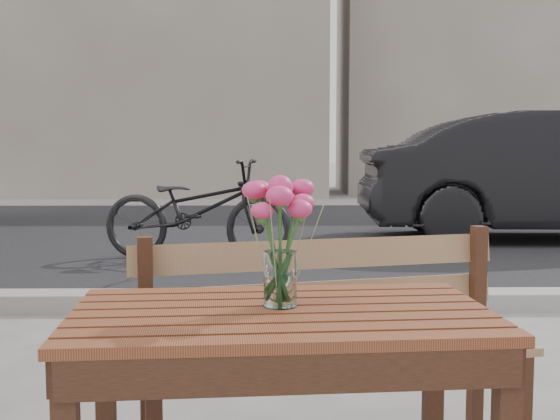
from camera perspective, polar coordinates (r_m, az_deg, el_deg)
name	(u,v)px	position (r m, az deg, el deg)	size (l,w,h in m)	color
street	(290,256)	(6.74, 0.78, -3.75)	(30.00, 8.12, 0.12)	black
backdrop_buildings	(286,32)	(16.19, 0.51, 14.26)	(15.50, 4.00, 8.00)	gray
main_table	(281,351)	(1.87, 0.11, -11.38)	(1.13, 0.72, 0.67)	#582717
main_bench	(328,323)	(2.41, 3.93, -9.12)	(1.37, 0.69, 0.82)	#9A7A50
main_vase	(280,225)	(1.84, 0.02, -1.26)	(0.19, 0.19, 0.35)	white
parked_car	(554,177)	(8.67, 21.38, 2.52)	(1.53, 4.40, 1.45)	black
bicycle	(197,210)	(6.66, -6.79, 0.01)	(0.64, 1.83, 0.96)	black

